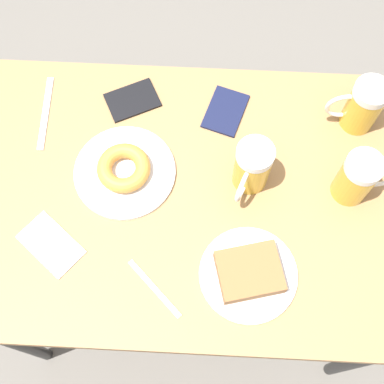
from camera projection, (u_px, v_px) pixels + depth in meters
ground_plane at (192, 272)px, 1.96m from camera, size 8.00×8.00×0.00m
table at (192, 206)px, 1.32m from camera, size 0.71×1.05×0.76m
plate_with_cake at (249, 273)px, 1.17m from camera, size 0.22×0.22×0.05m
plate_with_donut at (124, 170)px, 1.26m from camera, size 0.24×0.24×0.05m
beer_mug_left at (363, 106)px, 1.26m from camera, size 0.08×0.13×0.15m
beer_mug_center at (358, 178)px, 1.19m from camera, size 0.08×0.13×0.15m
beer_mug_right at (252, 167)px, 1.20m from camera, size 0.13×0.08×0.15m
napkin_folded at (51, 244)px, 1.21m from camera, size 0.16×0.17×0.00m
fork at (154, 288)px, 1.17m from camera, size 0.13×0.13×0.00m
knife at (46, 113)px, 1.34m from camera, size 0.21×0.02×0.00m
passport_near_edge at (225, 111)px, 1.34m from camera, size 0.15×0.12×0.01m
passport_far_edge at (132, 100)px, 1.35m from camera, size 0.13×0.15×0.01m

